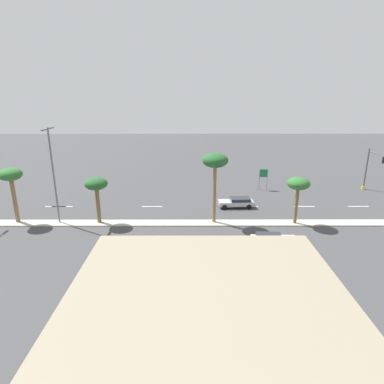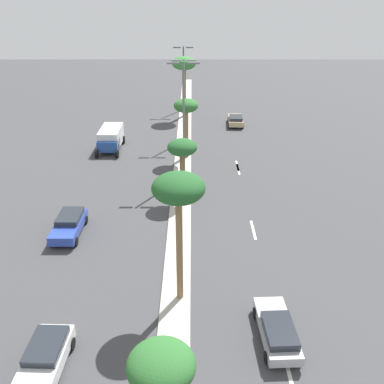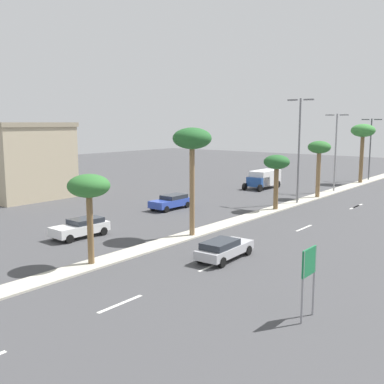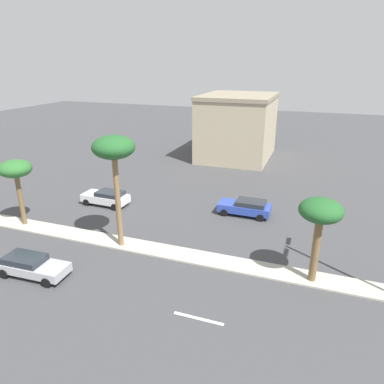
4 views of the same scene
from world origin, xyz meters
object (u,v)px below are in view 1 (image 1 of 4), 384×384
(palm_tree_inboard, at_px, (215,163))
(sedan_white_near, at_px, (273,241))
(palm_tree_rear, at_px, (298,185))
(street_lamp_front, at_px, (53,169))
(directional_road_sign, at_px, (263,175))
(traffic_signal_gantry, at_px, (383,169))
(palm_tree_right, at_px, (96,186))
(sedan_silver_rear, at_px, (237,202))
(palm_tree_front, at_px, (11,177))
(sedan_blue_mid, at_px, (139,251))

(palm_tree_inboard, distance_m, sedan_white_near, 10.62)
(palm_tree_rear, xyz_separation_m, street_lamp_front, (0.34, 27.59, 1.74))
(directional_road_sign, bearing_deg, traffic_signal_gantry, -105.04)
(palm_tree_right, bearing_deg, sedan_white_near, -108.73)
(sedan_white_near, bearing_deg, directional_road_sign, -8.88)
(palm_tree_inboard, bearing_deg, directional_road_sign, -32.58)
(sedan_white_near, height_order, sedan_silver_rear, sedan_white_near)
(traffic_signal_gantry, bearing_deg, sedan_silver_rear, 100.18)
(traffic_signal_gantry, bearing_deg, palm_tree_rear, 122.25)
(palm_tree_inboard, bearing_deg, sedan_white_near, -140.33)
(palm_tree_rear, relative_size, sedan_silver_rear, 1.18)
(street_lamp_front, bearing_deg, sedan_silver_rear, -76.16)
(palm_tree_front, xyz_separation_m, sedan_silver_rear, (5.17, -26.51, -4.79))
(palm_tree_right, relative_size, sedan_white_near, 1.20)
(directional_road_sign, relative_size, sedan_white_near, 0.72)
(palm_tree_front, height_order, sedan_blue_mid, palm_tree_front)
(sedan_white_near, relative_size, sedan_silver_rear, 0.97)
(traffic_signal_gantry, relative_size, palm_tree_rear, 3.03)
(palm_tree_right, height_order, sedan_blue_mid, palm_tree_right)
(palm_tree_front, distance_m, sedan_white_near, 29.65)
(palm_tree_rear, height_order, street_lamp_front, street_lamp_front)
(palm_tree_front, height_order, sedan_silver_rear, palm_tree_front)
(palm_tree_inboard, relative_size, palm_tree_front, 1.27)
(palm_tree_rear, distance_m, sedan_white_near, 8.33)
(palm_tree_inboard, distance_m, sedan_blue_mid, 13.15)
(palm_tree_front, height_order, street_lamp_front, street_lamp_front)
(directional_road_sign, xyz_separation_m, palm_tree_right, (-13.39, 21.94, 2.28))
(traffic_signal_gantry, relative_size, sedan_silver_rear, 3.57)
(palm_tree_inboard, relative_size, sedan_blue_mid, 1.79)
(traffic_signal_gantry, xyz_separation_m, sedan_white_near, (-15.53, 18.94, -3.55))
(palm_tree_right, bearing_deg, palm_tree_front, 88.79)
(directional_road_sign, height_order, sedan_silver_rear, directional_road_sign)
(street_lamp_front, bearing_deg, sedan_white_near, -105.31)
(traffic_signal_gantry, distance_m, street_lamp_front, 43.52)
(palm_tree_front, bearing_deg, palm_tree_right, -91.21)
(traffic_signal_gantry, distance_m, palm_tree_front, 48.30)
(palm_tree_rear, bearing_deg, palm_tree_front, 89.15)
(palm_tree_rear, distance_m, palm_tree_right, 22.87)
(palm_tree_inboard, xyz_separation_m, sedan_silver_rear, (5.26, -3.39, -6.48))
(directional_road_sign, relative_size, sedan_blue_mid, 0.71)
(palm_tree_inboard, xyz_separation_m, sedan_blue_mid, (-8.68, 7.50, -6.43))
(palm_tree_front, height_order, sedan_white_near, palm_tree_front)
(sedan_blue_mid, bearing_deg, directional_road_sign, -36.06)
(directional_road_sign, height_order, palm_tree_front, palm_tree_front)
(palm_tree_rear, bearing_deg, sedan_blue_mid, 116.10)
(palm_tree_inboard, height_order, palm_tree_front, palm_tree_inboard)
(traffic_signal_gantry, relative_size, palm_tree_right, 3.08)
(palm_tree_inboard, distance_m, sedan_silver_rear, 9.01)
(palm_tree_rear, relative_size, sedan_white_near, 1.22)
(traffic_signal_gantry, xyz_separation_m, palm_tree_front, (-8.93, 47.45, 1.19))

